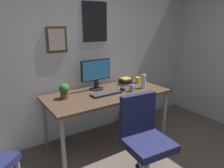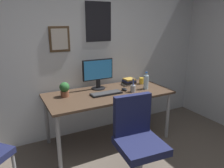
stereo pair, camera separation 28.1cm
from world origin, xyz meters
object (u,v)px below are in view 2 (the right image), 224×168
at_px(keyboard, 106,93).
at_px(potted_plant, 65,89).
at_px(pen_cup, 133,88).
at_px(computer_mouse, 124,89).
at_px(book_stack_left, 129,82).
at_px(monitor, 98,73).
at_px(coffee_mug_near, 142,81).
at_px(water_bottle, 146,82).
at_px(office_chair, 137,136).

relative_size(keyboard, potted_plant, 2.21).
bearing_deg(pen_cup, computer_mouse, 125.04).
height_order(potted_plant, book_stack_left, potted_plant).
xyz_separation_m(monitor, computer_mouse, (0.29, -0.26, -0.22)).
height_order(monitor, potted_plant, monitor).
distance_m(computer_mouse, pen_cup, 0.14).
height_order(coffee_mug_near, pen_cup, pen_cup).
bearing_deg(coffee_mug_near, book_stack_left, 166.68).
distance_m(computer_mouse, water_bottle, 0.34).
distance_m(office_chair, keyboard, 0.85).
relative_size(monitor, pen_cup, 2.30).
xyz_separation_m(keyboard, water_bottle, (0.62, -0.05, 0.09)).
relative_size(water_bottle, potted_plant, 1.29).
bearing_deg(coffee_mug_near, keyboard, -164.66).
xyz_separation_m(computer_mouse, coffee_mug_near, (0.42, 0.17, 0.03)).
xyz_separation_m(monitor, book_stack_left, (0.50, -0.04, -0.19)).
distance_m(keyboard, computer_mouse, 0.30).
distance_m(office_chair, water_bottle, 1.06).
relative_size(computer_mouse, water_bottle, 0.44).
height_order(water_bottle, book_stack_left, water_bottle).
height_order(office_chair, book_stack_left, office_chair).
relative_size(keyboard, book_stack_left, 2.22).
xyz_separation_m(monitor, potted_plant, (-0.53, -0.11, -0.13)).
bearing_deg(coffee_mug_near, monitor, 173.22).
distance_m(potted_plant, book_stack_left, 1.04).
bearing_deg(water_bottle, coffee_mug_near, 67.59).
bearing_deg(coffee_mug_near, potted_plant, -178.66).
bearing_deg(computer_mouse, pen_cup, -54.96).
height_order(computer_mouse, water_bottle, water_bottle).
bearing_deg(keyboard, water_bottle, -4.80).
xyz_separation_m(water_bottle, pen_cup, (-0.24, -0.03, -0.05)).
relative_size(keyboard, pen_cup, 2.15).
height_order(computer_mouse, coffee_mug_near, coffee_mug_near).
height_order(keyboard, book_stack_left, book_stack_left).
relative_size(keyboard, coffee_mug_near, 3.80).
bearing_deg(potted_plant, pen_cup, -15.52).
distance_m(monitor, water_bottle, 0.71).
relative_size(water_bottle, coffee_mug_near, 2.23).
distance_m(potted_plant, pen_cup, 0.93).
bearing_deg(pen_cup, water_bottle, 6.82).
xyz_separation_m(potted_plant, pen_cup, (0.90, -0.25, -0.05)).
height_order(office_chair, potted_plant, office_chair).
distance_m(coffee_mug_near, book_stack_left, 0.21).
relative_size(monitor, coffee_mug_near, 4.06).
distance_m(office_chair, monitor, 1.19).
distance_m(coffee_mug_near, potted_plant, 1.24).
height_order(computer_mouse, pen_cup, pen_cup).
height_order(water_bottle, potted_plant, water_bottle).
relative_size(office_chair, book_stack_left, 4.90).
relative_size(monitor, keyboard, 1.07).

